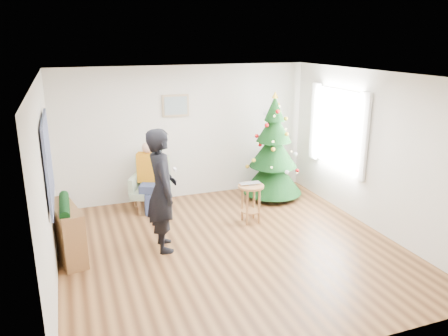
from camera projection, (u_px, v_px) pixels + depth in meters
name	position (u px, v px, depth m)	size (l,w,h in m)	color
floor	(231.00, 248.00, 6.68)	(5.00, 5.00, 0.00)	brown
ceiling	(232.00, 75.00, 5.94)	(5.00, 5.00, 0.00)	white
wall_back	(186.00, 133.00, 8.56)	(5.00, 5.00, 0.00)	silver
wall_front	(328.00, 238.00, 4.06)	(5.00, 5.00, 0.00)	silver
wall_left	(47.00, 186.00, 5.49)	(5.00, 5.00, 0.00)	silver
wall_right	(374.00, 152.00, 7.14)	(5.00, 5.00, 0.00)	silver
window_panel	(338.00, 128.00, 7.97)	(0.04, 1.30, 1.40)	white
curtains	(337.00, 129.00, 7.96)	(0.05, 1.75, 1.50)	white
christmas_tree	(273.00, 151.00, 8.56)	(1.17, 1.17, 2.12)	#3F2816
stool	(251.00, 203.00, 7.55)	(0.45, 0.45, 0.67)	brown
laptop	(251.00, 184.00, 7.45)	(0.37, 0.24, 0.03)	silver
armchair	(151.00, 190.00, 8.16)	(0.85, 0.83, 0.96)	#94AA89
seated_person	(150.00, 176.00, 8.03)	(0.49, 0.62, 1.26)	navy
standing_man	(162.00, 190.00, 6.43)	(0.68, 0.45, 1.86)	black
game_controller	(175.00, 169.00, 6.38)	(0.04, 0.13, 0.04)	white
console	(67.00, 232.00, 6.28)	(0.30, 1.00, 0.80)	brown
garland	(64.00, 205.00, 6.16)	(0.14, 0.14, 0.90)	black
tapestry	(48.00, 160.00, 5.70)	(0.03, 1.50, 1.15)	black
framed_picture	(176.00, 106.00, 8.30)	(0.52, 0.05, 0.42)	tan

